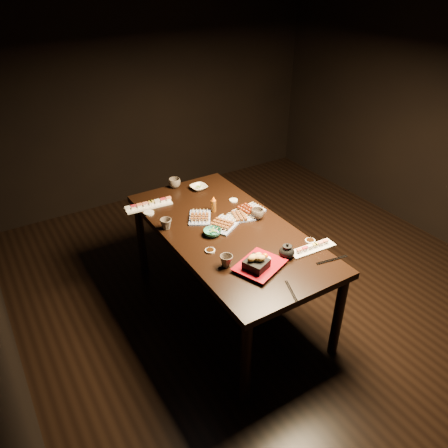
{
  "coord_description": "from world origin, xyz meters",
  "views": [
    {
      "loc": [
        -1.89,
        -2.08,
        2.5
      ],
      "look_at": [
        -0.41,
        0.32,
        0.77
      ],
      "focal_mm": 35.0,
      "sensor_mm": 36.0,
      "label": 1
    }
  ],
  "objects_px": {
    "teapot": "(287,251)",
    "yakitori_plate_left": "(200,215)",
    "dining_table": "(227,269)",
    "sushi_platter_near": "(312,247)",
    "condiment_bottle": "(214,204)",
    "edamame_bowl_green": "(212,232)",
    "sushi_platter_far": "(148,204)",
    "yakitori_plate_center": "(223,222)",
    "edamame_bowl_cream": "(199,187)",
    "teacup_mid_right": "(258,214)",
    "teacup_far_left": "(166,224)",
    "teacup_near_left": "(226,261)",
    "yakitori_plate_right": "(241,215)",
    "tempura_tray": "(260,260)",
    "teacup_far_right": "(175,183)"
  },
  "relations": [
    {
      "from": "teapot",
      "to": "yakitori_plate_left",
      "type": "bearing_deg",
      "value": 85.79
    },
    {
      "from": "dining_table",
      "to": "sushi_platter_near",
      "type": "relative_size",
      "value": 5.13
    },
    {
      "from": "dining_table",
      "to": "condiment_bottle",
      "type": "xyz_separation_m",
      "value": [
        0.05,
        0.29,
        0.44
      ]
    },
    {
      "from": "condiment_bottle",
      "to": "sushi_platter_near",
      "type": "bearing_deg",
      "value": -69.28
    },
    {
      "from": "condiment_bottle",
      "to": "edamame_bowl_green",
      "type": "bearing_deg",
      "value": -121.98
    },
    {
      "from": "sushi_platter_far",
      "to": "yakitori_plate_center",
      "type": "height_order",
      "value": "yakitori_plate_center"
    },
    {
      "from": "edamame_bowl_cream",
      "to": "condiment_bottle",
      "type": "height_order",
      "value": "condiment_bottle"
    },
    {
      "from": "sushi_platter_far",
      "to": "teacup_mid_right",
      "type": "xyz_separation_m",
      "value": [
        0.65,
        -0.62,
        0.02
      ]
    },
    {
      "from": "yakitori_plate_center",
      "to": "condiment_bottle",
      "type": "relative_size",
      "value": 1.86
    },
    {
      "from": "edamame_bowl_green",
      "to": "teacup_mid_right",
      "type": "bearing_deg",
      "value": 3.0
    },
    {
      "from": "dining_table",
      "to": "sushi_platter_near",
      "type": "distance_m",
      "value": 0.76
    },
    {
      "from": "sushi_platter_far",
      "to": "teacup_far_left",
      "type": "bearing_deg",
      "value": 90.66
    },
    {
      "from": "teacup_mid_right",
      "to": "condiment_bottle",
      "type": "xyz_separation_m",
      "value": [
        -0.23,
        0.28,
        0.03
      ]
    },
    {
      "from": "sushi_platter_far",
      "to": "edamame_bowl_cream",
      "type": "height_order",
      "value": "sushi_platter_far"
    },
    {
      "from": "teacup_near_left",
      "to": "condiment_bottle",
      "type": "xyz_separation_m",
      "value": [
        0.3,
        0.67,
        0.03
      ]
    },
    {
      "from": "sushi_platter_far",
      "to": "yakitori_plate_right",
      "type": "distance_m",
      "value": 0.78
    },
    {
      "from": "dining_table",
      "to": "teacup_near_left",
      "type": "relative_size",
      "value": 20.63
    },
    {
      "from": "tempura_tray",
      "to": "teacup_mid_right",
      "type": "distance_m",
      "value": 0.64
    },
    {
      "from": "dining_table",
      "to": "teacup_far_left",
      "type": "xyz_separation_m",
      "value": [
        -0.39,
        0.25,
        0.42
      ]
    },
    {
      "from": "edamame_bowl_green",
      "to": "edamame_bowl_cream",
      "type": "xyz_separation_m",
      "value": [
        0.27,
        0.7,
        -0.0
      ]
    },
    {
      "from": "teapot",
      "to": "condiment_bottle",
      "type": "xyz_separation_m",
      "value": [
        -0.1,
        0.8,
        0.01
      ]
    },
    {
      "from": "yakitori_plate_center",
      "to": "teacup_mid_right",
      "type": "xyz_separation_m",
      "value": [
        0.29,
        -0.04,
        0.01
      ]
    },
    {
      "from": "tempura_tray",
      "to": "teapot",
      "type": "height_order",
      "value": "tempura_tray"
    },
    {
      "from": "yakitori_plate_center",
      "to": "condiment_bottle",
      "type": "height_order",
      "value": "condiment_bottle"
    },
    {
      "from": "sushi_platter_near",
      "to": "teacup_near_left",
      "type": "relative_size",
      "value": 4.02
    },
    {
      "from": "sushi_platter_far",
      "to": "teapot",
      "type": "height_order",
      "value": "teapot"
    },
    {
      "from": "yakitori_plate_left",
      "to": "condiment_bottle",
      "type": "bearing_deg",
      "value": -42.39
    },
    {
      "from": "dining_table",
      "to": "condiment_bottle",
      "type": "distance_m",
      "value": 0.53
    },
    {
      "from": "teacup_near_left",
      "to": "edamame_bowl_green",
      "type": "bearing_deg",
      "value": 73.1
    },
    {
      "from": "edamame_bowl_cream",
      "to": "teapot",
      "type": "relative_size",
      "value": 1.11
    },
    {
      "from": "edamame_bowl_cream",
      "to": "teacup_near_left",
      "type": "distance_m",
      "value": 1.15
    },
    {
      "from": "teacup_mid_right",
      "to": "yakitori_plate_left",
      "type": "bearing_deg",
      "value": 149.01
    },
    {
      "from": "yakitori_plate_center",
      "to": "teacup_far_left",
      "type": "height_order",
      "value": "teacup_far_left"
    },
    {
      "from": "tempura_tray",
      "to": "teapot",
      "type": "relative_size",
      "value": 2.49
    },
    {
      "from": "yakitori_plate_center",
      "to": "teacup_far_right",
      "type": "relative_size",
      "value": 2.35
    },
    {
      "from": "teacup_far_left",
      "to": "tempura_tray",
      "type": "bearing_deg",
      "value": -67.58
    },
    {
      "from": "yakitori_plate_center",
      "to": "sushi_platter_far",
      "type": "bearing_deg",
      "value": 92.11
    },
    {
      "from": "sushi_platter_near",
      "to": "condiment_bottle",
      "type": "relative_size",
      "value": 2.66
    },
    {
      "from": "yakitori_plate_center",
      "to": "teacup_near_left",
      "type": "distance_m",
      "value": 0.5
    },
    {
      "from": "teacup_mid_right",
      "to": "teapot",
      "type": "height_order",
      "value": "teapot"
    },
    {
      "from": "teacup_far_left",
      "to": "teacup_far_right",
      "type": "bearing_deg",
      "value": 58.46
    },
    {
      "from": "teacup_near_left",
      "to": "teacup_far_left",
      "type": "relative_size",
      "value": 1.0
    },
    {
      "from": "edamame_bowl_green",
      "to": "tempura_tray",
      "type": "bearing_deg",
      "value": -82.9
    },
    {
      "from": "sushi_platter_far",
      "to": "teacup_far_right",
      "type": "xyz_separation_m",
      "value": [
        0.34,
        0.21,
        0.02
      ]
    },
    {
      "from": "teacup_near_left",
      "to": "tempura_tray",
      "type": "bearing_deg",
      "value": -36.32
    },
    {
      "from": "yakitori_plate_right",
      "to": "teacup_far_right",
      "type": "bearing_deg",
      "value": 120.55
    },
    {
      "from": "teacup_mid_right",
      "to": "dining_table",
      "type": "bearing_deg",
      "value": -177.02
    },
    {
      "from": "yakitori_plate_center",
      "to": "teacup_far_left",
      "type": "relative_size",
      "value": 2.82
    },
    {
      "from": "teacup_mid_right",
      "to": "teacup_far_right",
      "type": "bearing_deg",
      "value": 110.55
    },
    {
      "from": "dining_table",
      "to": "yakitori_plate_right",
      "type": "relative_size",
      "value": 9.05
    }
  ]
}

